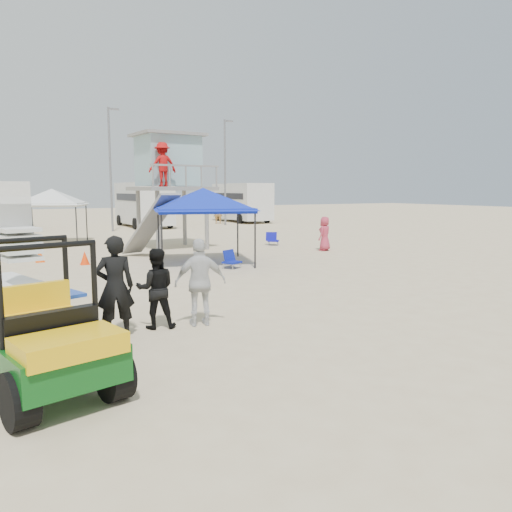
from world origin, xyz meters
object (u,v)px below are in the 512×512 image
man_left (115,287)px  canopy_blue (203,192)px  surf_trailer (23,293)px  utility_cart (37,324)px  lifeguard_tower (168,165)px

man_left → canopy_blue: 9.60m
surf_trailer → man_left: bearing=-11.2°
surf_trailer → canopy_blue: (6.68, 7.62, 1.72)m
man_left → canopy_blue: canopy_blue is taller
utility_cart → lifeguard_tower: size_ratio=0.56×
surf_trailer → lifeguard_tower: size_ratio=0.55×
utility_cart → canopy_blue: 12.11m
surf_trailer → lifeguard_tower: bearing=60.8°
surf_trailer → man_left: 1.55m
canopy_blue → surf_trailer: bearing=-131.3°
lifeguard_tower → canopy_blue: lifeguard_tower is taller
utility_cart → surf_trailer: 2.34m
utility_cart → lifeguard_tower: 17.03m
man_left → lifeguard_tower: (5.66, 13.13, 2.90)m
lifeguard_tower → canopy_blue: size_ratio=1.24×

